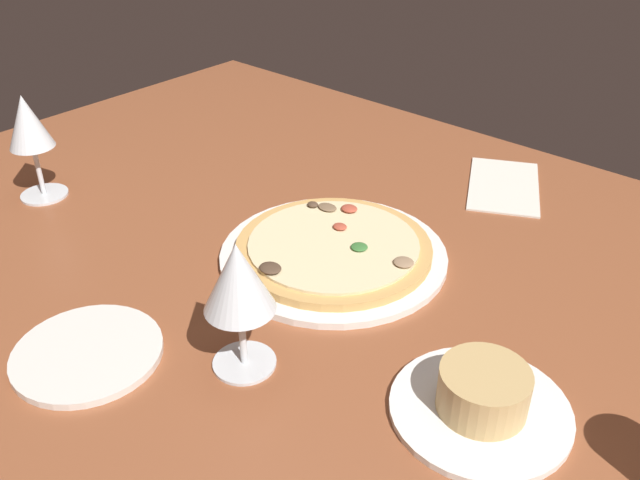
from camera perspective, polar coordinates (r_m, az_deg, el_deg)
The scene contains 7 objects.
dining_table at distance 96.21cm, azimuth -1.12°, elevation -2.54°, with size 150.00×110.00×4.00cm, color brown.
pizza_main at distance 94.50cm, azimuth 1.13°, elevation -0.92°, with size 31.60×31.60×3.36cm.
ramekin_on_saucer at distance 73.13cm, azimuth 13.41°, elevation -12.76°, with size 18.81×18.81×5.58cm.
wine_glass_far at distance 71.36cm, azimuth -6.86°, elevation -3.53°, with size 7.81×7.81×16.04cm.
wine_glass_near at distance 114.93cm, azimuth -23.25°, elevation 8.74°, with size 7.45×7.45×17.03cm.
side_plate at distance 83.04cm, azimuth -18.89°, elevation -8.94°, with size 17.01×17.01×0.90cm, color silver.
paper_menu at distance 117.79cm, azimuth 15.13°, elevation 4.41°, with size 11.24×19.41×0.30cm, color silver.
Camera 1 is at (-53.63, 58.38, 56.51)cm, focal length 38.22 mm.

